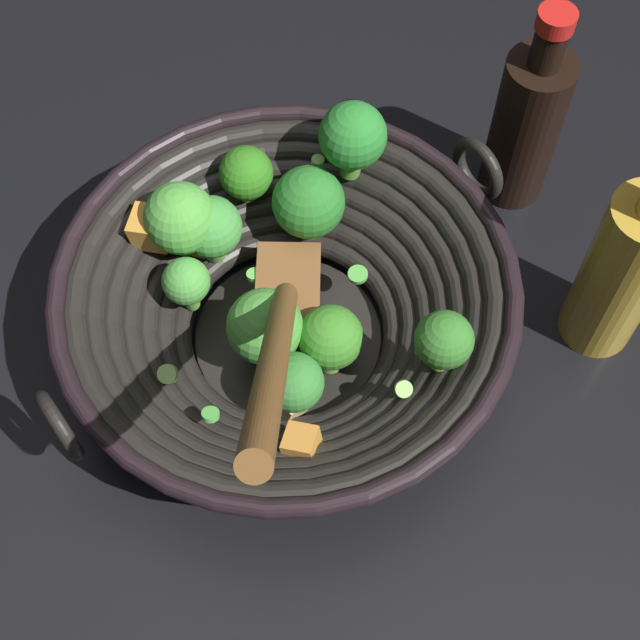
% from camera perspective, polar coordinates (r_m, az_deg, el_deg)
% --- Properties ---
extents(ground_plane, '(4.00, 4.00, 0.00)m').
position_cam_1_polar(ground_plane, '(0.74, -1.96, -1.35)').
color(ground_plane, black).
extents(wok, '(0.35, 0.38, 0.28)m').
position_cam_1_polar(wok, '(0.69, -2.17, 1.20)').
color(wok, black).
rests_on(wok, ground).
extents(soy_sauce_bottle, '(0.06, 0.06, 0.20)m').
position_cam_1_polar(soy_sauce_bottle, '(0.78, 12.63, 11.74)').
color(soy_sauce_bottle, black).
rests_on(soy_sauce_bottle, ground).
extents(cooking_oil_bottle, '(0.06, 0.06, 0.21)m').
position_cam_1_polar(cooking_oil_bottle, '(0.71, 18.25, 2.99)').
color(cooking_oil_bottle, gold).
rests_on(cooking_oil_bottle, ground).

